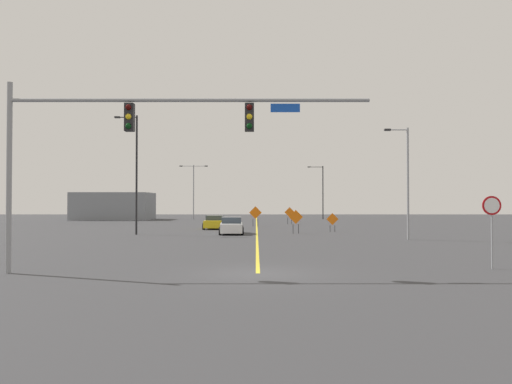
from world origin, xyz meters
The scene contains 15 objects.
ground centered at (0.00, 0.00, 0.00)m, with size 177.23×177.23×0.00m, color #38383A.
road_centre_stripe centered at (0.00, 49.23, 0.00)m, with size 0.16×98.46×0.01m.
traffic_signal_assembly centered at (-4.78, -0.01, 5.28)m, with size 13.57×0.44×7.15m.
stop_sign centered at (9.30, 1.24, 2.04)m, with size 0.76×0.07×2.90m.
street_lamp_near_left centered at (10.52, 16.74, 4.36)m, with size 1.73×0.24×7.91m.
street_lamp_far_left centered at (10.07, 59.11, 4.57)m, with size 2.43×0.24×8.20m.
street_lamp_far_right centered at (-9.93, 22.29, 5.30)m, with size 1.90×0.24×9.73m.
street_lamp_mid_right centered at (-9.43, 56.71, 4.89)m, with size 4.22×0.24×8.18m.
construction_sign_median_far centered at (6.75, 26.23, 1.04)m, with size 1.06×0.29×1.67m.
construction_sign_left_lane centered at (-0.13, 36.00, 1.39)m, with size 1.37×0.11×2.18m.
construction_sign_right_lane centered at (3.95, 41.50, 1.30)m, with size 1.23×0.10×2.04m.
construction_sign_median_near centered at (3.27, 23.50, 1.27)m, with size 1.19×0.05×1.99m.
car_white_approaching centered at (-2.12, 23.20, 0.66)m, with size 2.14×4.48×1.40m.
car_yellow_passing centered at (-4.12, 30.88, 0.63)m, with size 2.13×3.86×1.34m.
roadside_building_west centered at (-21.38, 56.86, 2.02)m, with size 11.10×7.70×4.04m.
Camera 1 is at (-0.07, -18.84, 2.66)m, focal length 35.48 mm.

